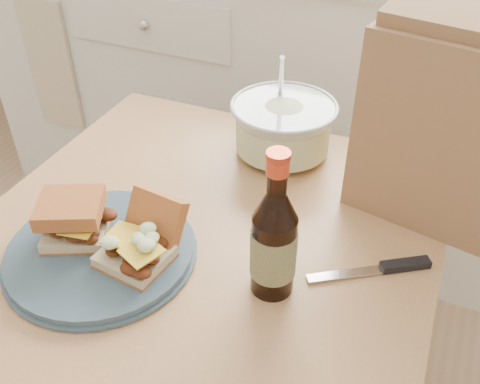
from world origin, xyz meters
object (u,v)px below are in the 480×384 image
at_px(plate, 101,251).
at_px(coleslaw_bowl, 283,129).
at_px(paper_bag, 443,126).
at_px(dining_table, 207,267).
at_px(beer_bottle, 274,242).

xyz_separation_m(plate, coleslaw_bowl, (0.17, 0.42, 0.05)).
relative_size(plate, paper_bag, 0.92).
distance_m(dining_table, paper_bag, 0.50).
xyz_separation_m(beer_bottle, paper_bag, (0.19, 0.31, 0.07)).
bearing_deg(plate, coleslaw_bowl, 68.58).
bearing_deg(paper_bag, coleslaw_bowl, -179.80).
relative_size(plate, coleslaw_bowl, 1.40).
height_order(plate, beer_bottle, beer_bottle).
bearing_deg(dining_table, paper_bag, 32.69).
distance_m(dining_table, plate, 0.22).
distance_m(plate, beer_bottle, 0.31).
height_order(dining_table, paper_bag, paper_bag).
bearing_deg(paper_bag, dining_table, -135.04).
relative_size(coleslaw_bowl, beer_bottle, 0.88).
bearing_deg(coleslaw_bowl, paper_bag, -10.89).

